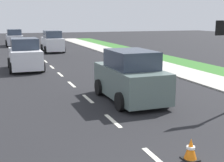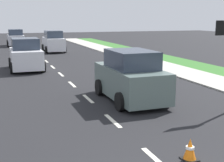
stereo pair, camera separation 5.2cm
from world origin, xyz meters
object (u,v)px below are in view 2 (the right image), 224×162
(car_outgoing_ahead, at_px, (130,77))
(car_oncoming_third, at_px, (16,38))
(car_oncoming_second, at_px, (26,55))
(car_outgoing_far, at_px, (53,42))
(traffic_cone_near, at_px, (190,149))

(car_outgoing_ahead, bearing_deg, car_oncoming_third, 96.22)
(car_oncoming_second, relative_size, car_outgoing_far, 0.99)
(car_oncoming_second, height_order, car_outgoing_far, car_outgoing_far)
(car_oncoming_second, bearing_deg, car_oncoming_third, 89.06)
(car_outgoing_far, distance_m, car_outgoing_ahead, 19.56)
(car_oncoming_third, bearing_deg, car_oncoming_second, -90.94)
(car_oncoming_second, distance_m, car_outgoing_ahead, 9.84)
(car_oncoming_third, bearing_deg, traffic_cone_near, -86.19)
(traffic_cone_near, height_order, car_outgoing_far, car_outgoing_far)
(car_oncoming_third, bearing_deg, car_outgoing_far, -68.83)
(traffic_cone_near, distance_m, car_oncoming_second, 14.95)
(car_oncoming_third, bearing_deg, car_outgoing_ahead, -83.78)
(car_oncoming_third, relative_size, car_outgoing_far, 1.08)
(car_oncoming_third, xyz_separation_m, car_outgoing_ahead, (3.02, -27.72, 0.03))
(traffic_cone_near, relative_size, car_oncoming_third, 0.13)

